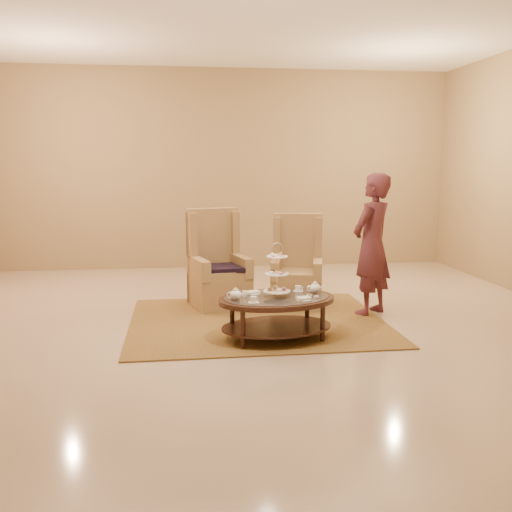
{
  "coord_description": "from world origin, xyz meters",
  "views": [
    {
      "loc": [
        -0.78,
        -6.22,
        1.86
      ],
      "look_at": [
        0.03,
        0.2,
        0.8
      ],
      "focal_mm": 40.0,
      "sensor_mm": 36.0,
      "label": 1
    }
  ],
  "objects": [
    {
      "name": "wall_back",
      "position": [
        0.0,
        4.0,
        1.75
      ],
      "size": [
        8.0,
        0.04,
        3.5
      ],
      "primitive_type": "cube",
      "color": "#9B8055",
      "rests_on": "ground"
    },
    {
      "name": "rug",
      "position": [
        0.06,
        0.28,
        0.01
      ],
      "size": [
        2.99,
        2.5,
        0.02
      ],
      "rotation": [
        0.0,
        0.0,
        0.01
      ],
      "color": "olive",
      "rests_on": "ground"
    },
    {
      "name": "armchair_right",
      "position": [
        0.69,
        1.04,
        0.4
      ],
      "size": [
        0.78,
        0.8,
        1.2
      ],
      "rotation": [
        0.0,
        0.0,
        -0.23
      ],
      "color": "#A37C4C",
      "rests_on": "ground"
    },
    {
      "name": "ceiling",
      "position": [
        0.0,
        0.0,
        0.0
      ],
      "size": [
        8.0,
        8.0,
        0.02
      ],
      "primitive_type": "cube",
      "color": "white",
      "rests_on": "ground"
    },
    {
      "name": "armchair_left",
      "position": [
        -0.36,
        1.14,
        0.43
      ],
      "size": [
        0.85,
        0.86,
        1.27
      ],
      "rotation": [
        0.0,
        0.0,
        0.27
      ],
      "color": "#A37C4C",
      "rests_on": "ground"
    },
    {
      "name": "ground",
      "position": [
        0.0,
        0.0,
        0.0
      ],
      "size": [
        8.0,
        8.0,
        0.0
      ],
      "primitive_type": "plane",
      "color": "#C2A890",
      "rests_on": "ground"
    },
    {
      "name": "tea_table",
      "position": [
        0.17,
        -0.43,
        0.38
      ],
      "size": [
        1.37,
        1.04,
        1.05
      ],
      "rotation": [
        0.0,
        0.0,
        0.15
      ],
      "color": "black",
      "rests_on": "ground"
    },
    {
      "name": "person",
      "position": [
        1.5,
        0.47,
        0.88
      ],
      "size": [
        0.76,
        0.73,
        1.75
      ],
      "rotation": [
        0.0,
        0.0,
        3.86
      ],
      "color": "#55242D",
      "rests_on": "ground"
    }
  ]
}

